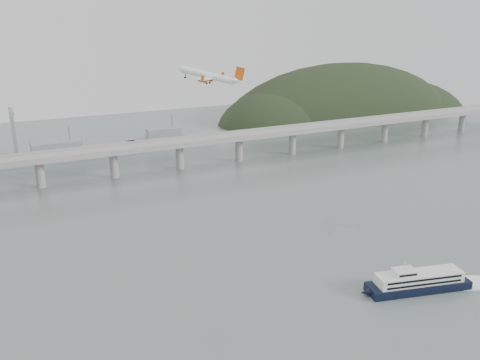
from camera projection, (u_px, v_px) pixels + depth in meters
ground at (299, 300)px, 209.16m from camera, size 900.00×900.00×0.00m
bridge at (152, 149)px, 374.11m from camera, size 800.00×22.00×23.90m
headland at (350, 128)px, 617.78m from camera, size 365.00×155.00×156.00m
ferry at (418, 282)px, 215.97m from camera, size 73.34×25.51×14.01m
airliner at (209, 76)px, 264.09m from camera, size 31.53×29.77×10.25m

